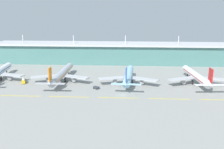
# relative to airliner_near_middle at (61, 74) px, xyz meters

# --- Properties ---
(ground_plane) EXTENTS (600.00, 600.00, 0.00)m
(ground_plane) POSITION_rel_airliner_near_middle_xyz_m (51.56, -31.50, -6.46)
(ground_plane) COLOR gray
(terminal_building) EXTENTS (288.00, 34.00, 31.06)m
(terminal_building) POSITION_rel_airliner_near_middle_xyz_m (51.56, 79.38, 4.78)
(terminal_building) COLOR slate
(terminal_building) RESTS_ON ground
(airliner_near_middle) EXTENTS (48.80, 71.05, 18.90)m
(airliner_near_middle) POSITION_rel_airliner_near_middle_xyz_m (0.00, 0.00, 0.00)
(airliner_near_middle) COLOR #ADB2BC
(airliner_near_middle) RESTS_ON ground
(airliner_center) EXTENTS (48.71, 62.07, 18.90)m
(airliner_center) POSITION_rel_airliner_near_middle_xyz_m (55.08, -2.89, -0.01)
(airliner_center) COLOR #9ED1EA
(airliner_center) RESTS_ON ground
(airliner_far_middle) EXTENTS (48.59, 63.68, 18.90)m
(airliner_far_middle) POSITION_rel_airliner_near_middle_xyz_m (109.19, -0.14, -0.01)
(airliner_far_middle) COLOR white
(airliner_far_middle) RESTS_ON ground
(taxiway_stripe_west) EXTENTS (28.00, 0.70, 0.04)m
(taxiway_stripe_west) POSITION_rel_airliner_near_middle_xyz_m (-19.44, -37.54, -6.44)
(taxiway_stripe_west) COLOR yellow
(taxiway_stripe_west) RESTS_ON ground
(taxiway_stripe_mid_west) EXTENTS (28.00, 0.70, 0.04)m
(taxiway_stripe_mid_west) POSITION_rel_airliner_near_middle_xyz_m (14.56, -37.54, -6.44)
(taxiway_stripe_mid_west) COLOR yellow
(taxiway_stripe_mid_west) RESTS_ON ground
(taxiway_stripe_centre) EXTENTS (28.00, 0.70, 0.04)m
(taxiway_stripe_centre) POSITION_rel_airliner_near_middle_xyz_m (48.56, -37.54, -6.44)
(taxiway_stripe_centre) COLOR yellow
(taxiway_stripe_centre) RESTS_ON ground
(taxiway_stripe_mid_east) EXTENTS (28.00, 0.70, 0.04)m
(taxiway_stripe_mid_east) POSITION_rel_airliner_near_middle_xyz_m (82.56, -37.54, -6.44)
(taxiway_stripe_mid_east) COLOR yellow
(taxiway_stripe_mid_east) RESTS_ON ground
(taxiway_stripe_east) EXTENTS (28.00, 0.70, 0.04)m
(taxiway_stripe_east) POSITION_rel_airliner_near_middle_xyz_m (116.56, -37.54, -6.44)
(taxiway_stripe_east) COLOR yellow
(taxiway_stripe_east) RESTS_ON ground
(fuel_truck) EXTENTS (4.96, 7.65, 4.95)m
(fuel_truck) POSITION_rel_airliner_near_middle_xyz_m (-29.73, -6.64, -4.19)
(fuel_truck) COLOR gold
(fuel_truck) RESTS_ON ground
(pushback_tug) EXTENTS (5.00, 4.42, 1.85)m
(pushback_tug) POSITION_rel_airliner_near_middle_xyz_m (30.97, -18.20, -5.36)
(pushback_tug) COLOR #333842
(pushback_tug) RESTS_ON ground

